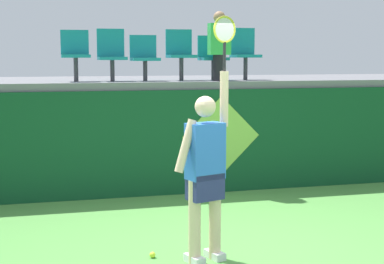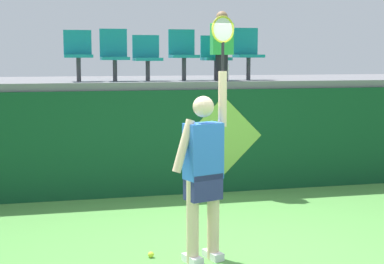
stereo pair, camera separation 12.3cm
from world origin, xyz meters
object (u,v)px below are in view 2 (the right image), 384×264
object	(u,v)px
spectator_0	(222,45)
stadium_chair_0	(78,52)
stadium_chair_4	(215,55)
stadium_chair_1	(114,53)
stadium_chair_3	(183,52)
stadium_chair_5	(247,51)
tennis_player	(204,169)
tennis_ball	(151,255)
stadium_chair_2	(147,55)
water_bottle	(226,73)

from	to	relation	value
spectator_0	stadium_chair_0	bearing A→B (deg)	169.95
stadium_chair_4	stadium_chair_1	bearing A→B (deg)	179.68
stadium_chair_3	stadium_chair_5	bearing A→B (deg)	0.17
stadium_chair_1	tennis_player	bearing A→B (deg)	-81.71
tennis_ball	stadium_chair_2	distance (m)	4.10
stadium_chair_0	stadium_chair_5	size ratio (longest dim) A/B	0.93
stadium_chair_2	stadium_chair_3	bearing A→B (deg)	0.46
stadium_chair_0	spectator_0	size ratio (longest dim) A/B	0.73
tennis_player	stadium_chair_3	bearing A→B (deg)	80.87
water_bottle	stadium_chair_5	xyz separation A→B (m)	(0.49, 0.41, 0.35)
tennis_player	stadium_chair_2	world-z (taller)	tennis_player
stadium_chair_2	spectator_0	distance (m)	1.23
tennis_ball	stadium_chair_0	xyz separation A→B (m)	(-0.58, 3.46, 2.19)
tennis_player	stadium_chair_1	world-z (taller)	stadium_chair_1
tennis_player	stadium_chair_1	size ratio (longest dim) A/B	3.08
stadium_chair_0	spectator_0	distance (m)	2.29
stadium_chair_2	spectator_0	bearing A→B (deg)	-19.06
tennis_ball	tennis_player	bearing A→B (deg)	-22.67
stadium_chair_2	stadium_chair_3	distance (m)	0.60
stadium_chair_2	stadium_chair_5	bearing A→B (deg)	0.27
stadium_chair_3	spectator_0	distance (m)	0.69
stadium_chair_2	tennis_ball	bearing A→B (deg)	-98.57
stadium_chair_2	stadium_chair_5	xyz separation A→B (m)	(1.71, 0.01, 0.07)
water_bottle	stadium_chair_1	distance (m)	1.83
water_bottle	stadium_chair_1	bearing A→B (deg)	166.71
tennis_ball	water_bottle	bearing A→B (deg)	60.23
water_bottle	stadium_chair_5	bearing A→B (deg)	40.36
stadium_chair_1	stadium_chair_4	distance (m)	1.68
stadium_chair_0	stadium_chair_4	bearing A→B (deg)	-0.05
stadium_chair_0	stadium_chair_1	world-z (taller)	stadium_chair_1
stadium_chair_4	tennis_player	bearing A→B (deg)	-107.22
stadium_chair_1	stadium_chair_3	distance (m)	1.13
stadium_chair_3	spectator_0	xyz separation A→B (m)	(0.55, -0.40, 0.11)
stadium_chair_2	stadium_chair_3	size ratio (longest dim) A/B	0.88
stadium_chair_2	stadium_chair_4	xyz separation A→B (m)	(1.15, -0.00, 0.00)
water_bottle	stadium_chair_4	xyz separation A→B (m)	(-0.08, 0.41, 0.28)
stadium_chair_5	tennis_ball	bearing A→B (deg)	-122.79
stadium_chair_1	stadium_chair_2	distance (m)	0.53
stadium_chair_1	stadium_chair_5	distance (m)	2.24
tennis_player	water_bottle	xyz separation A→B (m)	(1.22, 3.28, 0.91)
stadium_chair_2	water_bottle	bearing A→B (deg)	-18.32
tennis_ball	stadium_chair_0	size ratio (longest dim) A/B	0.08
stadium_chair_0	stadium_chair_3	size ratio (longest dim) A/B	0.97
spectator_0	tennis_player	bearing A→B (deg)	-109.15
stadium_chair_0	spectator_0	bearing A→B (deg)	-10.05
stadium_chair_5	spectator_0	size ratio (longest dim) A/B	0.79
stadium_chair_1	stadium_chair_2	xyz separation A→B (m)	(0.53, -0.01, -0.04)
stadium_chair_4	stadium_chair_0	bearing A→B (deg)	179.95
tennis_ball	stadium_chair_4	xyz separation A→B (m)	(1.67, 3.46, 2.14)
spectator_0	stadium_chair_3	bearing A→B (deg)	143.75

